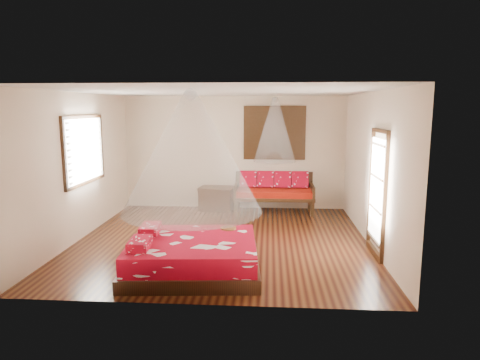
% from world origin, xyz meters
% --- Properties ---
extents(room, '(5.54, 5.54, 2.84)m').
position_xyz_m(room, '(0.00, 0.00, 1.40)').
color(room, black).
rests_on(room, ground).
extents(bed, '(2.14, 1.97, 0.63)m').
position_xyz_m(bed, '(-0.29, -1.60, 0.25)').
color(bed, black).
rests_on(bed, floor).
extents(daybed, '(1.91, 0.85, 0.97)m').
position_xyz_m(daybed, '(1.00, 2.39, 0.52)').
color(daybed, black).
rests_on(daybed, floor).
extents(storage_chest, '(0.92, 0.73, 0.58)m').
position_xyz_m(storage_chest, '(-0.40, 2.45, 0.29)').
color(storage_chest, black).
rests_on(storage_chest, floor).
extents(shutter_panel, '(1.52, 0.06, 1.32)m').
position_xyz_m(shutter_panel, '(1.00, 2.72, 1.90)').
color(shutter_panel, black).
rests_on(shutter_panel, wall_back).
extents(window_left, '(0.10, 1.74, 1.34)m').
position_xyz_m(window_left, '(-2.71, 0.20, 1.70)').
color(window_left, black).
rests_on(window_left, wall_left).
extents(glazed_door, '(0.08, 1.02, 2.16)m').
position_xyz_m(glazed_door, '(2.72, -0.60, 1.07)').
color(glazed_door, black).
rests_on(glazed_door, floor).
extents(wine_tray, '(0.27, 0.27, 0.21)m').
position_xyz_m(wine_tray, '(0.21, -0.97, 0.56)').
color(wine_tray, brown).
rests_on(wine_tray, bed).
extents(mosquito_net_main, '(2.12, 2.12, 1.80)m').
position_xyz_m(mosquito_net_main, '(-0.28, -1.60, 1.85)').
color(mosquito_net_main, white).
rests_on(mosquito_net_main, ceiling).
extents(mosquito_net_daybed, '(0.99, 0.99, 1.50)m').
position_xyz_m(mosquito_net_daybed, '(1.00, 2.25, 2.00)').
color(mosquito_net_daybed, white).
rests_on(mosquito_net_daybed, ceiling).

